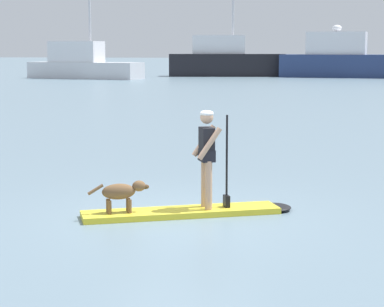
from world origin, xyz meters
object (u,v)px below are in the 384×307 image
Objects in this scene: dog at (122,192)px; moored_boat_far_port at (82,64)px; moored_boat_far_starboard at (225,60)px; paddleboard at (195,212)px; person_paddler at (208,152)px; moored_boat_port at (343,60)px.

moored_boat_far_port reaches higher than dog.
paddleboard is at bearing -82.65° from moored_boat_far_starboard.
person_paddler is at bearing -82.46° from moored_boat_far_starboard.
moored_boat_port reaches higher than dog.
person_paddler is at bearing -93.26° from moored_boat_port.
person_paddler is at bearing -69.15° from moored_boat_far_port.
moored_boat_far_port reaches higher than moored_boat_far_starboard.
moored_boat_far_starboard is (-8.07, 60.91, 0.50)m from person_paddler.
paddleboard is 0.31× the size of moored_boat_far_port.
paddleboard is 56.80m from moored_boat_far_port.
paddleboard is 1.28m from dog.
moored_boat_far_starboard reaches higher than dog.
moored_boat_port is at bearing 86.55° from paddleboard.
person_paddler is 1.73× the size of dog.
paddleboard is 0.30× the size of moored_boat_far_starboard.
person_paddler is 61.44m from moored_boat_far_starboard.
moored_boat_far_port is (-18.88, 53.64, 0.84)m from dog.
paddleboard is 1.03m from person_paddler.
dog is at bearing -155.96° from person_paddler.
moored_boat_port is (11.49, -0.82, 0.08)m from moored_boat_far_starboard.
paddleboard is 61.52m from moored_boat_far_starboard.
dog is at bearing -83.74° from moored_boat_far_starboard.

